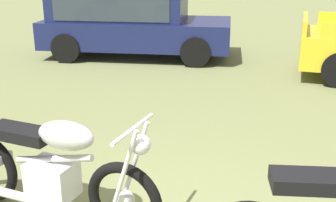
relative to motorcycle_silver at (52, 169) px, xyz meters
The scene contains 2 objects.
motorcycle_silver is the anchor object (origin of this frame).
car_navy 6.58m from the motorcycle_silver, 109.83° to the left, with size 4.52×2.68×1.43m.
Camera 1 is at (1.01, -2.44, 2.21)m, focal length 45.73 mm.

